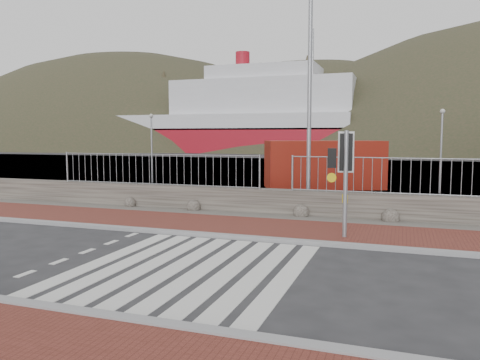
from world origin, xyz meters
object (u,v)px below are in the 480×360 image
at_px(ferry, 228,121).
at_px(streetlight, 314,78).
at_px(shipping_container, 324,164).
at_px(traffic_signal_far, 344,161).

height_order(ferry, streetlight, ferry).
relative_size(ferry, shipping_container, 8.16).
distance_m(traffic_signal_far, shipping_container, 12.76).
bearing_deg(streetlight, traffic_signal_far, -57.94).
distance_m(streetlight, shipping_container, 9.08).
bearing_deg(shipping_container, ferry, 92.60).
bearing_deg(ferry, streetlight, -66.69).
xyz_separation_m(traffic_signal_far, streetlight, (-1.63, 4.19, 2.74)).
distance_m(ferry, streetlight, 65.15).
bearing_deg(ferry, shipping_container, -64.24).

